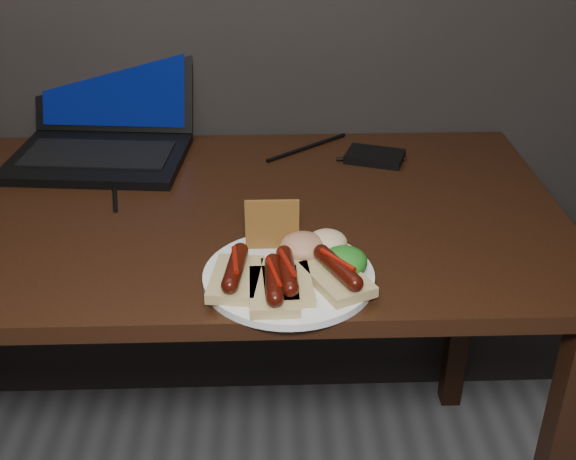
# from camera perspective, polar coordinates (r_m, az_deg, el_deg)

# --- Properties ---
(desk) EXTENTS (1.40, 0.70, 0.75)m
(desk) POSITION_cam_1_polar(r_m,az_deg,el_deg) (1.36, -8.71, -1.60)
(desk) COLOR black
(desk) RESTS_ON ground
(laptop) EXTENTS (0.38, 0.37, 0.25)m
(laptop) POSITION_cam_1_polar(r_m,az_deg,el_deg) (1.57, -14.33, 7.90)
(laptop) COLOR black
(laptop) RESTS_ON desk
(hard_drive) EXTENTS (0.13, 0.11, 0.02)m
(hard_drive) POSITION_cam_1_polar(r_m,az_deg,el_deg) (1.50, 6.88, 5.79)
(hard_drive) COLOR black
(hard_drive) RESTS_ON desk
(desk_cables) EXTENTS (0.99, 0.35, 0.01)m
(desk_cables) POSITION_cam_1_polar(r_m,az_deg,el_deg) (1.46, -9.11, 4.81)
(desk_cables) COLOR black
(desk_cables) RESTS_ON desk
(plate) EXTENTS (0.34, 0.34, 0.01)m
(plate) POSITION_cam_1_polar(r_m,az_deg,el_deg) (1.10, 0.05, -3.69)
(plate) COLOR white
(plate) RESTS_ON desk
(bread_sausage_left) EXTENTS (0.08, 0.12, 0.04)m
(bread_sausage_left) POSITION_cam_1_polar(r_m,az_deg,el_deg) (1.06, -4.17, -3.49)
(bread_sausage_left) COLOR #D2BC7B
(bread_sausage_left) RESTS_ON plate
(bread_sausage_center) EXTENTS (0.08, 0.12, 0.04)m
(bread_sausage_center) POSITION_cam_1_polar(r_m,az_deg,el_deg) (1.05, -0.07, -3.73)
(bread_sausage_center) COLOR #D2BC7B
(bread_sausage_center) RESTS_ON plate
(bread_sausage_right) EXTENTS (0.11, 0.13, 0.04)m
(bread_sausage_right) POSITION_cam_1_polar(r_m,az_deg,el_deg) (1.06, 3.92, -3.48)
(bread_sausage_right) COLOR #D2BC7B
(bread_sausage_right) RESTS_ON plate
(bread_sausage_extra) EXTENTS (0.07, 0.12, 0.04)m
(bread_sausage_extra) POSITION_cam_1_polar(r_m,az_deg,el_deg) (1.03, -1.11, -4.46)
(bread_sausage_extra) COLOR #D2BC7B
(bread_sausage_extra) RESTS_ON plate
(crispbread) EXTENTS (0.09, 0.01, 0.08)m
(crispbread) POSITION_cam_1_polar(r_m,az_deg,el_deg) (1.13, -1.26, 0.44)
(crispbread) COLOR #9D662B
(crispbread) RESTS_ON plate
(salad_greens) EXTENTS (0.07, 0.07, 0.04)m
(salad_greens) POSITION_cam_1_polar(r_m,az_deg,el_deg) (1.09, 4.47, -2.46)
(salad_greens) COLOR #135110
(salad_greens) RESTS_ON plate
(salsa_mound) EXTENTS (0.07, 0.07, 0.04)m
(salsa_mound) POSITION_cam_1_polar(r_m,az_deg,el_deg) (1.12, 1.16, -1.31)
(salsa_mound) COLOR maroon
(salsa_mound) RESTS_ON plate
(coleslaw_mound) EXTENTS (0.06, 0.06, 0.04)m
(coleslaw_mound) POSITION_cam_1_polar(r_m,az_deg,el_deg) (1.14, 3.11, -0.97)
(coleslaw_mound) COLOR beige
(coleslaw_mound) RESTS_ON plate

